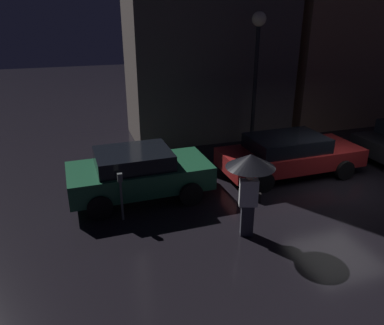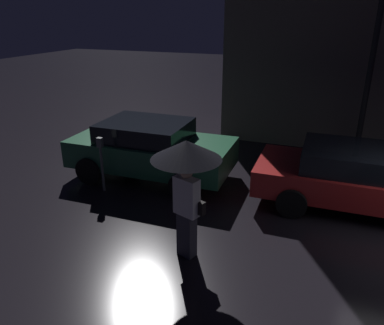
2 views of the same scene
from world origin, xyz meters
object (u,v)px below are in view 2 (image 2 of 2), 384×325
(parked_car_green, at_px, (151,148))
(street_lamp_near, at_px, (379,21))
(parked_car_red, at_px, (368,178))
(pedestrian_with_umbrella, at_px, (186,164))
(parking_meter, at_px, (101,159))

(parked_car_green, bearing_deg, street_lamp_near, 26.63)
(parked_car_green, bearing_deg, parked_car_red, 0.22)
(parked_car_green, bearing_deg, pedestrian_with_umbrella, -54.30)
(parked_car_green, height_order, parking_meter, parked_car_green)
(street_lamp_near, bearing_deg, parked_car_green, -152.17)
(street_lamp_near, bearing_deg, parked_car_red, -86.70)
(parked_car_red, relative_size, street_lamp_near, 0.93)
(parked_car_green, distance_m, pedestrian_with_umbrella, 3.55)
(pedestrian_with_umbrella, xyz_separation_m, street_lamp_near, (2.72, 5.26, 2.00))
(parked_car_green, xyz_separation_m, parking_meter, (-0.65, -1.15, 0.05))
(pedestrian_with_umbrella, height_order, parking_meter, pedestrian_with_umbrella)
(parked_car_green, height_order, street_lamp_near, street_lamp_near)
(pedestrian_with_umbrella, bearing_deg, parked_car_green, 145.87)
(parked_car_green, bearing_deg, parking_meter, -120.53)
(parked_car_red, xyz_separation_m, parking_meter, (-5.56, -1.27, 0.10))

